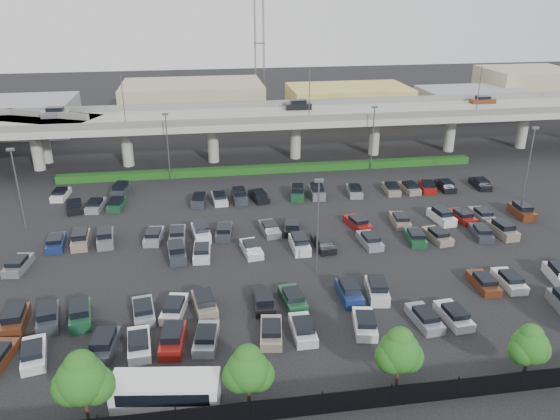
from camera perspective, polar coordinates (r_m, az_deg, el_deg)
The scene contains 10 objects.
ground at distance 64.54m, azimuth 2.30°, elevation -3.07°, with size 280.00×280.00×0.00m, color black.
overpass at distance 92.18m, azimuth -1.62°, elevation 9.47°, with size 150.00×13.00×15.80m.
hedge at distance 87.24m, azimuth -0.82°, elevation 4.32°, with size 66.00×1.60×1.10m, color #134012.
fence at distance 41.30m, azimuth 10.05°, elevation -18.76°, with size 70.00×0.10×2.00m.
tree_row at distance 40.94m, azimuth 10.68°, elevation -14.51°, with size 65.07×3.66×5.94m.
shuttle_bus at distance 41.36m, azimuth -11.86°, elevation -18.07°, with size 7.88×3.61×2.44m.
parked_cars at distance 60.82m, azimuth 1.45°, elevation -4.10°, with size 63.10×41.68×1.67m.
light_poles at distance 63.32m, azimuth -1.63°, elevation 2.56°, with size 66.90×48.38×10.30m.
distant_buildings at distance 123.59m, azimuth 2.53°, elevation 11.32°, with size 138.00×24.00×9.00m.
comm_tower at distance 132.50m, azimuth -2.17°, elevation 17.28°, with size 2.40×2.40×30.00m.
Camera 1 is at (-11.46, -57.01, 27.99)m, focal length 35.00 mm.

